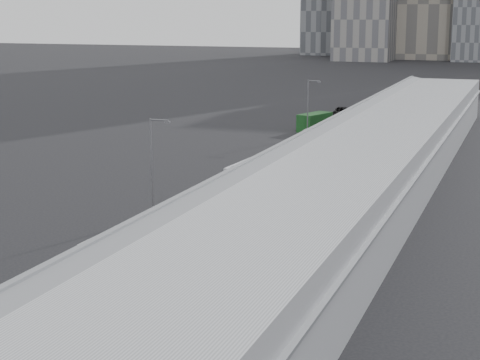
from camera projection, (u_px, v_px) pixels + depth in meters
The scene contains 17 objects.
sidewalk at pixel (307, 215), 75.39m from camera, with size 10.00×170.00×0.12m, color gray.
lane_line at pixel (204, 207), 78.92m from camera, with size 0.12×160.00×0.02m, color gold.
depot at pixel (350, 183), 73.34m from camera, with size 12.45×160.40×7.20m.
bus_1 at pixel (39, 322), 45.41m from camera, with size 3.09×13.02×3.78m.
bus_2 at pixel (147, 248), 59.16m from camera, with size 3.23×14.11×4.10m.
bus_3 at pixel (207, 216), 69.54m from camera, with size 2.83×12.04×3.50m.
bus_4 at pixel (264, 177), 84.71m from camera, with size 3.76×14.19×4.10m.
bus_5 at pixel (305, 154), 98.29m from camera, with size 3.06×13.86×4.04m.
bus_6 at pixel (327, 138), 111.25m from camera, with size 3.44×13.32×3.86m.
bus_7 at pixel (350, 126), 121.90m from camera, with size 4.10×14.07×4.05m.
tree_1 at pixel (177, 248), 54.91m from camera, with size 1.70×1.70×3.83m.
tree_2 at pixel (292, 173), 79.63m from camera, with size 1.30×1.30×3.89m.
tree_3 at pixel (341, 138), 98.78m from camera, with size 1.06×1.06×4.27m.
street_lamp_near at pixel (153, 162), 73.30m from camera, with size 2.04×0.22×9.37m.
street_lamp_far at pixel (309, 104), 121.85m from camera, with size 2.04×0.22×8.72m.
shipping_container at pixel (315, 122), 129.00m from camera, with size 2.64×6.65×2.82m, color #123C16.
suv at pixel (341, 112), 147.01m from camera, with size 2.77×6.00×1.67m, color black.
Camera 1 is at (28.05, -15.84, 18.87)m, focal length 60.00 mm.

